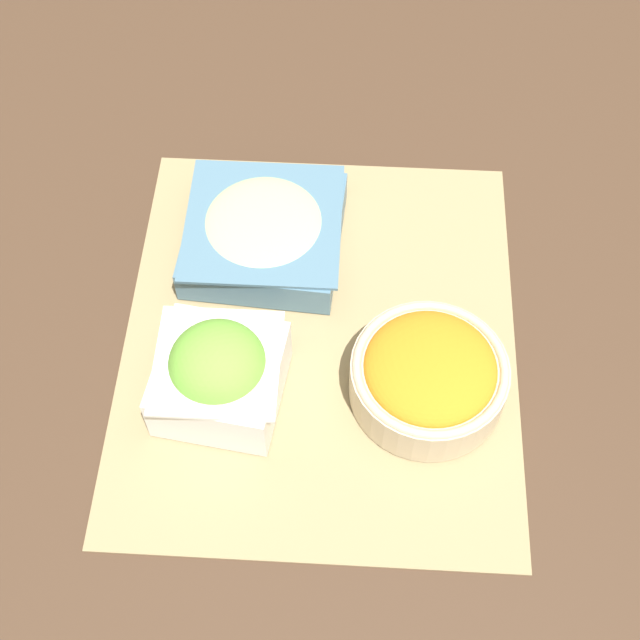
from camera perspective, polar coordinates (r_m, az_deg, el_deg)
name	(u,v)px	position (r m, az deg, el deg)	size (l,w,h in m)	color
ground_plane	(320,337)	(0.95, 0.00, -1.10)	(3.00, 3.00, 0.00)	#422D1E
placemat	(320,336)	(0.95, 0.00, -1.04)	(0.49, 0.41, 0.00)	#937F56
carrot_bowl	(429,375)	(0.89, 6.98, -3.51)	(0.16, 0.16, 0.07)	#C6B28E
cucumber_bowl	(264,231)	(1.00, -3.60, 5.70)	(0.18, 0.18, 0.05)	slate
lettuce_bowl	(219,373)	(0.88, -6.48, -3.37)	(0.13, 0.13, 0.09)	white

